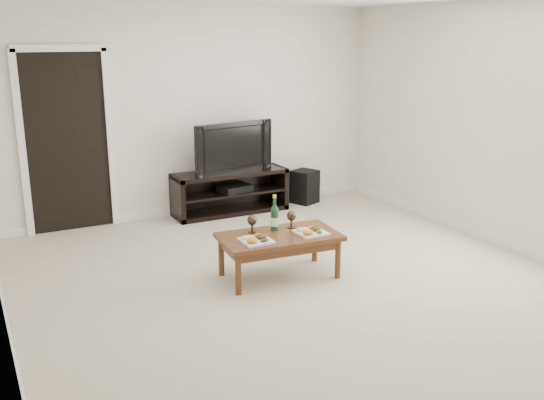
{
  "coord_description": "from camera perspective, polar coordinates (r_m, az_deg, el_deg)",
  "views": [
    {
      "loc": [
        -2.65,
        -4.44,
        2.23
      ],
      "look_at": [
        -0.06,
        0.52,
        0.7
      ],
      "focal_mm": 40.0,
      "sensor_mm": 36.0,
      "label": 1
    }
  ],
  "objects": [
    {
      "name": "wine_bottle",
      "position": [
        5.76,
        0.24,
        -1.2
      ],
      "size": [
        0.07,
        0.07,
        0.35
      ],
      "primitive_type": "cylinder",
      "color": "#0F3A22",
      "rests_on": "coffee_table"
    },
    {
      "name": "television",
      "position": [
        7.68,
        -4.03,
        5.05
      ],
      "size": [
        1.12,
        0.33,
        0.64
      ],
      "primitive_type": "imported",
      "rotation": [
        0.0,
        0.0,
        0.17
      ],
      "color": "black",
      "rests_on": "media_console"
    },
    {
      "name": "floor",
      "position": [
        5.63,
        3.0,
        -8.08
      ],
      "size": [
        5.5,
        5.5,
        0.0
      ],
      "primitive_type": "plane",
      "color": "beige",
      "rests_on": "ground"
    },
    {
      "name": "doorway",
      "position": [
        7.35,
        -18.7,
        5.05
      ],
      "size": [
        0.9,
        0.02,
        2.05
      ],
      "primitive_type": "cube",
      "color": "black",
      "rests_on": "ground"
    },
    {
      "name": "goblet_right",
      "position": [
        5.86,
        1.84,
        -1.83
      ],
      "size": [
        0.09,
        0.09,
        0.17
      ],
      "primitive_type": null,
      "color": "#36261D",
      "rests_on": "coffee_table"
    },
    {
      "name": "plate_left",
      "position": [
        5.48,
        -1.5,
        -3.61
      ],
      "size": [
        0.27,
        0.27,
        0.07
      ],
      "primitive_type": "cube",
      "color": "white",
      "rests_on": "coffee_table"
    },
    {
      "name": "subwoofer",
      "position": [
        8.29,
        3.09,
        1.27
      ],
      "size": [
        0.39,
        0.39,
        0.45
      ],
      "primitive_type": "cube",
      "rotation": [
        0.0,
        0.0,
        0.4
      ],
      "color": "black",
      "rests_on": "ground"
    },
    {
      "name": "goblet_left",
      "position": [
        5.73,
        -1.89,
        -2.25
      ],
      "size": [
        0.09,
        0.09,
        0.17
      ],
      "primitive_type": null,
      "color": "#36261D",
      "rests_on": "coffee_table"
    },
    {
      "name": "av_receiver",
      "position": [
        7.81,
        -3.55,
        1.14
      ],
      "size": [
        0.45,
        0.37,
        0.08
      ],
      "primitive_type": "cube",
      "rotation": [
        0.0,
        0.0,
        0.19
      ],
      "color": "black",
      "rests_on": "media_console"
    },
    {
      "name": "back_wall",
      "position": [
        7.73,
        -7.45,
        8.25
      ],
      "size": [
        5.0,
        0.04,
        2.6
      ],
      "primitive_type": "cube",
      "color": "white",
      "rests_on": "ground"
    },
    {
      "name": "plate_right",
      "position": [
        5.71,
        3.69,
        -2.85
      ],
      "size": [
        0.27,
        0.27,
        0.07
      ],
      "primitive_type": "cube",
      "color": "white",
      "rests_on": "coffee_table"
    },
    {
      "name": "coffee_table",
      "position": [
        5.75,
        0.68,
        -5.27
      ],
      "size": [
        1.16,
        0.7,
        0.42
      ],
      "primitive_type": "cube",
      "rotation": [
        0.0,
        0.0,
        -0.09
      ],
      "color": "#593218",
      "rests_on": "ground"
    },
    {
      "name": "media_console",
      "position": [
        7.81,
        -3.95,
        0.75
      ],
      "size": [
        1.49,
        0.45,
        0.55
      ],
      "primitive_type": "cube",
      "color": "black",
      "rests_on": "ground"
    }
  ]
}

